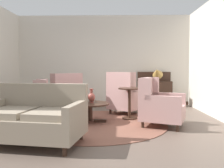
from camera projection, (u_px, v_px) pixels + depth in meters
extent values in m
plane|color=brown|center=(95.00, 127.00, 4.82)|extent=(8.63, 8.63, 0.00)
cube|color=silver|center=(103.00, 61.00, 7.80)|extent=(5.86, 0.08, 2.94)
cube|color=silver|center=(218.00, 57.00, 5.58)|extent=(0.08, 4.32, 2.94)
cube|color=#382319|center=(103.00, 103.00, 7.83)|extent=(5.70, 0.03, 0.12)
cylinder|color=brown|center=(96.00, 123.00, 5.11)|extent=(3.07, 3.07, 0.01)
cylinder|color=#382319|center=(90.00, 104.00, 5.21)|extent=(0.84, 0.84, 0.04)
cylinder|color=#382319|center=(90.00, 113.00, 5.23)|extent=(0.10, 0.10, 0.36)
cube|color=#382319|center=(100.00, 121.00, 5.22)|extent=(0.28, 0.08, 0.07)
cube|color=#382319|center=(86.00, 119.00, 5.43)|extent=(0.20, 0.27, 0.07)
cube|color=#382319|center=(84.00, 123.00, 5.06)|extent=(0.20, 0.27, 0.07)
cylinder|color=brown|center=(92.00, 102.00, 5.26)|extent=(0.09, 0.09, 0.02)
ellipsoid|color=brown|center=(92.00, 97.00, 5.25)|extent=(0.16, 0.16, 0.20)
cylinder|color=brown|center=(91.00, 91.00, 5.24)|extent=(0.06, 0.06, 0.08)
torus|color=brown|center=(91.00, 89.00, 5.24)|extent=(0.10, 0.10, 0.02)
cube|color=gray|center=(33.00, 126.00, 3.66)|extent=(1.66, 1.13, 0.32)
cube|color=gray|center=(43.00, 98.00, 4.02)|extent=(1.54, 0.37, 0.48)
cube|color=gray|center=(11.00, 112.00, 3.67)|extent=(0.71, 0.79, 0.10)
cube|color=gray|center=(52.00, 114.00, 3.55)|extent=(0.71, 0.79, 0.10)
cube|color=gray|center=(75.00, 111.00, 3.48)|extent=(0.23, 0.82, 0.22)
cylinder|color=#382319|center=(65.00, 151.00, 3.20)|extent=(0.06, 0.06, 0.14)
cylinder|color=#382319|center=(8.00, 132.00, 4.16)|extent=(0.06, 0.06, 0.14)
cylinder|color=#382319|center=(81.00, 136.00, 3.93)|extent=(0.06, 0.06, 0.14)
cube|color=tan|center=(163.00, 113.00, 4.85)|extent=(1.06, 1.01, 0.30)
cube|color=tan|center=(146.00, 91.00, 4.96)|extent=(0.41, 0.75, 0.57)
cube|color=tan|center=(146.00, 89.00, 4.62)|extent=(0.22, 0.17, 0.43)
cube|color=tan|center=(154.00, 87.00, 5.21)|extent=(0.22, 0.17, 0.43)
cube|color=tan|center=(162.00, 102.00, 4.51)|extent=(0.72, 0.37, 0.23)
cube|color=tan|center=(168.00, 98.00, 5.11)|extent=(0.72, 0.37, 0.23)
cylinder|color=#382319|center=(177.00, 128.00, 4.46)|extent=(0.06, 0.06, 0.14)
cylinder|color=#382319|center=(181.00, 122.00, 4.99)|extent=(0.06, 0.06, 0.14)
cylinder|color=#382319|center=(143.00, 125.00, 4.72)|extent=(0.06, 0.06, 0.14)
cylinder|color=#382319|center=(150.00, 119.00, 5.26)|extent=(0.06, 0.06, 0.14)
cube|color=tan|center=(26.00, 111.00, 5.08)|extent=(1.05, 0.93, 0.28)
cube|color=tan|center=(44.00, 92.00, 5.13)|extent=(0.31, 0.75, 0.54)
cube|color=tan|center=(41.00, 88.00, 5.42)|extent=(0.22, 0.14, 0.41)
cube|color=tan|center=(38.00, 90.00, 4.80)|extent=(0.22, 0.14, 0.41)
cube|color=tan|center=(25.00, 98.00, 5.36)|extent=(0.80, 0.29, 0.21)
cube|color=tan|center=(21.00, 102.00, 4.74)|extent=(0.80, 0.29, 0.21)
cylinder|color=#382319|center=(11.00, 119.00, 5.29)|extent=(0.06, 0.06, 0.14)
cylinder|color=#382319|center=(5.00, 125.00, 4.73)|extent=(0.06, 0.06, 0.14)
cylinder|color=#382319|center=(45.00, 117.00, 5.45)|extent=(0.06, 0.06, 0.14)
cylinder|color=#382319|center=(43.00, 123.00, 4.89)|extent=(0.06, 0.06, 0.14)
cube|color=tan|center=(127.00, 103.00, 6.27)|extent=(1.09, 1.10, 0.31)
cube|color=tan|center=(119.00, 85.00, 5.98)|extent=(0.69, 0.56, 0.66)
cube|color=tan|center=(132.00, 82.00, 5.84)|extent=(0.20, 0.22, 0.50)
cube|color=tan|center=(111.00, 81.00, 6.24)|extent=(0.20, 0.22, 0.50)
cube|color=tan|center=(138.00, 94.00, 6.10)|extent=(0.50, 0.63, 0.20)
cube|color=tan|center=(118.00, 92.00, 6.50)|extent=(0.50, 0.63, 0.20)
cylinder|color=#382319|center=(143.00, 110.00, 6.36)|extent=(0.06, 0.06, 0.14)
cylinder|color=#382319|center=(124.00, 108.00, 6.73)|extent=(0.06, 0.06, 0.14)
cylinder|color=#382319|center=(129.00, 114.00, 5.85)|extent=(0.06, 0.06, 0.14)
cylinder|color=#382319|center=(110.00, 111.00, 6.21)|extent=(0.06, 0.06, 0.14)
cube|color=tan|center=(62.00, 104.00, 6.15)|extent=(1.11, 1.11, 0.29)
cube|color=tan|center=(68.00, 86.00, 5.88)|extent=(0.67, 0.65, 0.65)
cube|color=tan|center=(78.00, 83.00, 6.18)|extent=(0.21, 0.21, 0.50)
cube|color=tan|center=(54.00, 84.00, 5.71)|extent=(0.21, 0.21, 0.50)
cube|color=tan|center=(72.00, 93.00, 6.40)|extent=(0.54, 0.56, 0.22)
cube|color=tan|center=(49.00, 95.00, 5.94)|extent=(0.54, 0.56, 0.22)
cylinder|color=#382319|center=(66.00, 109.00, 6.60)|extent=(0.06, 0.06, 0.14)
cylinder|color=#382319|center=(45.00, 112.00, 6.18)|extent=(0.06, 0.06, 0.14)
cylinder|color=#382319|center=(79.00, 112.00, 6.15)|extent=(0.06, 0.06, 0.14)
cylinder|color=#382319|center=(57.00, 115.00, 5.72)|extent=(0.06, 0.06, 0.14)
cylinder|color=#382319|center=(130.00, 88.00, 5.53)|extent=(0.53, 0.53, 0.03)
cylinder|color=#382319|center=(129.00, 104.00, 5.55)|extent=(0.07, 0.07, 0.72)
cylinder|color=#382319|center=(129.00, 118.00, 5.57)|extent=(0.35, 0.35, 0.04)
cube|color=#382319|center=(155.00, 92.00, 7.53)|extent=(1.07, 0.34, 0.70)
cube|color=#382319|center=(154.00, 76.00, 7.65)|extent=(1.07, 0.04, 0.30)
cube|color=#382319|center=(140.00, 105.00, 7.44)|extent=(0.06, 0.06, 0.10)
cube|color=#382319|center=(170.00, 105.00, 7.42)|extent=(0.06, 0.06, 0.10)
cube|color=#382319|center=(139.00, 104.00, 7.68)|extent=(0.06, 0.06, 0.10)
cube|color=#382319|center=(169.00, 104.00, 7.66)|extent=(0.06, 0.06, 0.10)
cube|color=#382319|center=(155.00, 79.00, 7.48)|extent=(0.24, 0.24, 0.14)
cone|color=#B28942|center=(157.00, 72.00, 7.39)|extent=(0.45, 0.51, 0.44)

